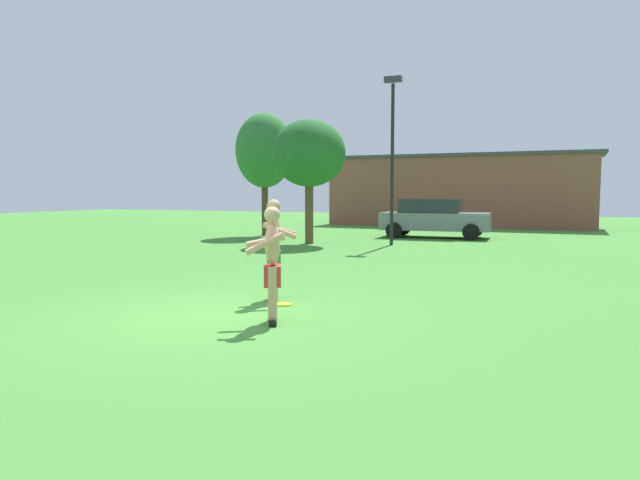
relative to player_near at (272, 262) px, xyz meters
name	(u,v)px	position (x,y,z in m)	size (l,w,h in m)	color
ground_plane	(217,317)	(-0.96, 0.03, -0.88)	(80.00, 80.00, 0.00)	#428433
player_near	(272,262)	(0.00, 0.00, 0.00)	(0.69, 0.83, 1.67)	black
player_in_green	(274,247)	(-0.81, 1.60, 0.05)	(0.73, 0.76, 1.75)	black
frisbee	(284,304)	(-0.43, 1.22, -0.86)	(0.27, 0.27, 0.03)	yellow
car_gray_mid_lot	(434,217)	(-1.19, 16.14, -0.05)	(4.41, 2.25, 1.58)	slate
lamp_post	(392,143)	(-1.85, 12.32, 2.69)	(0.60, 0.24, 5.82)	black
outbuilding_behind_lot	(459,190)	(-1.73, 24.98, 1.06)	(14.34, 4.23, 3.85)	brown
tree_right_field	(309,154)	(-4.75, 11.71, 2.35)	(2.62, 2.62, 4.45)	brown
tree_behind_players	(264,151)	(-8.05, 14.39, 2.71)	(2.44, 2.44, 5.18)	#4C3823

